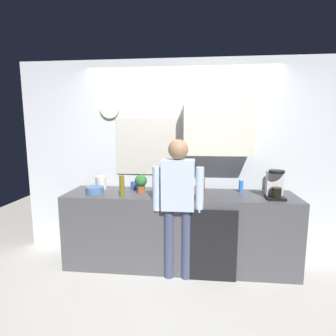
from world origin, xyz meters
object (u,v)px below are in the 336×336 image
potted_plant (141,182)px  storage_canister (101,182)px  cup_blue_mug (134,185)px  mixing_bowl (95,190)px  bottle_olive_oil (122,186)px  bottle_amber_beer (202,187)px  person_at_sink (178,198)px  coffee_maker (275,186)px  cup_terracotta_mug (196,190)px  dish_soap (241,186)px  bottle_dark_sauce (156,190)px  bottle_clear_soda (274,181)px

potted_plant → storage_canister: 0.59m
cup_blue_mug → potted_plant: (0.13, -0.19, 0.08)m
mixing_bowl → potted_plant: bearing=6.9°
bottle_olive_oil → mixing_bowl: bottle_olive_oil is taller
cup_blue_mug → mixing_bowl: bearing=-149.4°
bottle_amber_beer → person_at_sink: 0.33m
coffee_maker → potted_plant: coffee_maker is taller
cup_terracotta_mug → coffee_maker: bearing=-7.5°
cup_terracotta_mug → dish_soap: (0.56, 0.14, 0.03)m
potted_plant → person_at_sink: bearing=-31.5°
mixing_bowl → storage_canister: size_ratio=1.29×
bottle_dark_sauce → cup_blue_mug: 0.51m
coffee_maker → bottle_clear_soda: 0.35m
bottle_olive_oil → cup_terracotta_mug: (0.86, 0.20, -0.08)m
bottle_dark_sauce → person_at_sink: size_ratio=0.11×
person_at_sink → dish_soap: bearing=38.8°
mixing_bowl → potted_plant: 0.58m
coffee_maker → cup_blue_mug: bearing=170.5°
mixing_bowl → bottle_olive_oil: bearing=-16.3°
bottle_dark_sauce → dish_soap: (1.02, 0.35, -0.01)m
mixing_bowl → bottle_clear_soda: bearing=8.1°
coffee_maker → bottle_olive_oil: size_ratio=1.32×
bottle_olive_oil → cup_blue_mug: bottle_olive_oil is taller
bottle_dark_sauce → storage_canister: size_ratio=1.06×
bottle_olive_oil → cup_blue_mug: (0.06, 0.37, -0.07)m
bottle_dark_sauce → cup_terracotta_mug: bearing=24.6°
bottle_clear_soda → cup_terracotta_mug: 1.01m
dish_soap → person_at_sink: 0.88m
cup_terracotta_mug → bottle_olive_oil: bearing=-167.0°
bottle_amber_beer → bottle_olive_oil: size_ratio=0.92×
coffee_maker → storage_canister: bearing=173.0°
cup_terracotta_mug → dish_soap: dish_soap is taller
storage_canister → cup_terracotta_mug: bearing=-6.6°
bottle_amber_beer → mixing_bowl: size_ratio=1.05×
coffee_maker → mixing_bowl: (-2.14, 0.03, -0.11)m
person_at_sink → bottle_clear_soda: bearing=32.6°
bottle_olive_oil → potted_plant: 0.26m
bottle_amber_beer → storage_canister: bearing=167.9°
coffee_maker → storage_canister: (-2.14, 0.26, -0.06)m
bottle_amber_beer → dish_soap: bearing=29.7°
bottle_clear_soda → dish_soap: 0.43m
cup_terracotta_mug → dish_soap: bearing=13.9°
storage_canister → person_at_sink: 1.14m
person_at_sink → storage_canister: bearing=164.4°
coffee_maker → dish_soap: size_ratio=1.83×
storage_canister → bottle_dark_sauce: bearing=-24.1°
bottle_olive_oil → person_at_sink: 0.68m
bottle_olive_oil → cup_terracotta_mug: bottle_olive_oil is taller
mixing_bowl → person_at_sink: person_at_sink is taller
bottle_olive_oil → dish_soap: 1.47m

